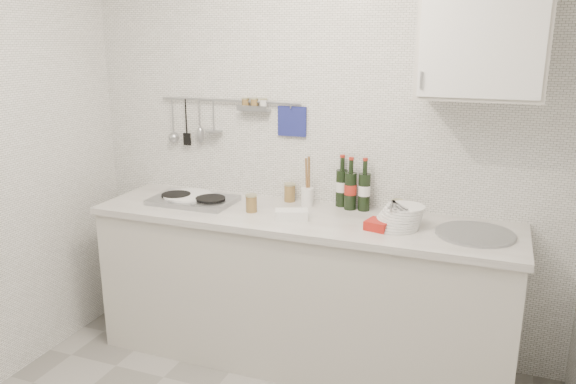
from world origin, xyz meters
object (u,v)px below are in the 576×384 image
object	(u,v)px
plate_stack_sink	(400,217)
wine_bottles	(352,183)
plate_stack_hob	(186,197)
utensil_crock	(307,194)
wall_cabinet	(484,26)

from	to	relation	value
plate_stack_sink	wine_bottles	world-z (taller)	wine_bottles
plate_stack_sink	wine_bottles	bearing A→B (deg)	143.16
plate_stack_hob	wine_bottles	world-z (taller)	wine_bottles
plate_stack_hob	plate_stack_sink	xyz separation A→B (m)	(1.32, -0.03, 0.04)
plate_stack_hob	utensil_crock	bearing A→B (deg)	12.53
plate_stack_sink	wine_bottles	xyz separation A→B (m)	(-0.33, 0.24, 0.10)
wall_cabinet	utensil_crock	world-z (taller)	wall_cabinet
wall_cabinet	plate_stack_sink	bearing A→B (deg)	-158.40
wine_bottles	plate_stack_sink	bearing A→B (deg)	-36.84
wall_cabinet	utensil_crock	size ratio (longest dim) A/B	2.28
wine_bottles	utensil_crock	size ratio (longest dim) A/B	1.01
wall_cabinet	wine_bottles	bearing A→B (deg)	170.51
plate_stack_sink	utensil_crock	xyz separation A→B (m)	(-0.59, 0.20, 0.02)
wall_cabinet	plate_stack_hob	distance (m)	1.95
wall_cabinet	utensil_crock	distance (m)	1.33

